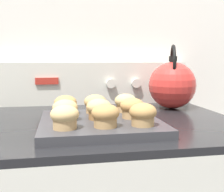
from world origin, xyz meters
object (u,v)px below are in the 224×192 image
(muffin_pan, at_px, (100,123))
(tea_kettle, at_px, (172,84))
(muffin_r0_c0, at_px, (65,117))
(muffin_r0_c1, at_px, (105,115))
(muffin_r2_c0, at_px, (66,105))
(muffin_r0_c2, at_px, (143,114))
(muffin_r1_c0, at_px, (65,110))
(muffin_r2_c2, at_px, (125,103))
(muffin_r1_c2, at_px, (132,108))
(muffin_r1_c1, at_px, (99,109))
(muffin_r2_c1, at_px, (95,104))

(muffin_pan, bearing_deg, tea_kettle, 39.11)
(muffin_r0_c0, bearing_deg, muffin_pan, 43.35)
(muffin_r0_c1, distance_m, muffin_r2_c0, 0.20)
(muffin_r0_c2, height_order, tea_kettle, tea_kettle)
(muffin_r1_c0, height_order, muffin_r2_c0, same)
(muffin_r2_c2, bearing_deg, muffin_r1_c2, -91.71)
(muffin_r0_c0, xyz_separation_m, muffin_r0_c2, (0.18, -0.00, 0.00))
(muffin_r0_c2, height_order, muffin_r1_c0, same)
(muffin_r1_c1, height_order, muffin_r2_c0, same)
(muffin_r1_c1, bearing_deg, muffin_r0_c0, -135.48)
(muffin_r0_c2, relative_size, muffin_r2_c2, 1.00)
(muffin_r0_c0, height_order, muffin_r0_c2, same)
(muffin_r2_c1, bearing_deg, muffin_r1_c1, -90.79)
(muffin_r1_c2, distance_m, muffin_r2_c0, 0.20)
(muffin_r0_c0, relative_size, muffin_r2_c2, 1.00)
(muffin_r0_c0, distance_m, muffin_r1_c0, 0.09)
(muffin_r0_c1, relative_size, tea_kettle, 0.28)
(muffin_r2_c2, xyz_separation_m, tea_kettle, (0.21, 0.15, 0.04))
(muffin_r1_c0, xyz_separation_m, muffin_r2_c0, (0.00, 0.09, 0.00))
(muffin_r1_c1, xyz_separation_m, muffin_r2_c1, (0.00, 0.09, 0.00))
(muffin_pan, relative_size, tea_kettle, 1.33)
(muffin_r1_c1, bearing_deg, muffin_r2_c1, 89.21)
(muffin_r0_c0, bearing_deg, muffin_r2_c2, 44.48)
(muffin_r0_c1, height_order, muffin_r0_c2, same)
(muffin_r2_c0, bearing_deg, muffin_r2_c2, 1.36)
(muffin_r0_c1, distance_m, muffin_r2_c1, 0.18)
(muffin_r0_c0, xyz_separation_m, muffin_r1_c1, (0.09, 0.09, 0.00))
(muffin_r0_c1, xyz_separation_m, muffin_r1_c1, (-0.00, 0.09, 0.00))
(muffin_r0_c1, xyz_separation_m, muffin_r2_c2, (0.09, 0.18, 0.00))
(muffin_r0_c0, distance_m, tea_kettle, 0.52)
(muffin_pan, height_order, muffin_r0_c2, muffin_r0_c2)
(muffin_r1_c0, relative_size, muffin_r2_c0, 1.00)
(muffin_pan, distance_m, muffin_r2_c0, 0.13)
(muffin_r0_c2, relative_size, muffin_r1_c1, 1.00)
(muffin_r1_c0, distance_m, muffin_r2_c1, 0.12)
(muffin_r0_c2, xyz_separation_m, muffin_r2_c1, (-0.09, 0.18, 0.00))
(muffin_r1_c0, bearing_deg, muffin_pan, -1.75)
(tea_kettle, bearing_deg, muffin_r0_c2, -122.17)
(muffin_r0_c1, relative_size, muffin_r2_c2, 1.00)
(muffin_r0_c1, xyz_separation_m, tea_kettle, (0.30, 0.33, 0.04))
(muffin_r1_c1, distance_m, muffin_r1_c2, 0.09)
(muffin_r0_c2, bearing_deg, muffin_r1_c0, 152.96)
(muffin_r0_c0, height_order, muffin_r1_c0, same)
(muffin_r0_c2, bearing_deg, muffin_pan, 135.38)
(muffin_r0_c2, xyz_separation_m, tea_kettle, (0.21, 0.33, 0.04))
(muffin_r1_c1, distance_m, muffin_r2_c2, 0.13)
(muffin_r0_c0, height_order, muffin_r1_c1, same)
(muffin_r2_c1, distance_m, tea_kettle, 0.34)
(muffin_r1_c0, bearing_deg, muffin_r2_c2, 26.40)
(muffin_pan, relative_size, muffin_r1_c2, 4.72)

